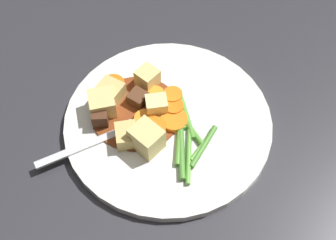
# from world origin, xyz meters

# --- Properties ---
(ground_plane) EXTENTS (3.00, 3.00, 0.00)m
(ground_plane) POSITION_xyz_m (0.00, 0.00, 0.00)
(ground_plane) COLOR #2D2D33
(dinner_plate) EXTENTS (0.27, 0.27, 0.01)m
(dinner_plate) POSITION_xyz_m (0.00, 0.00, 0.01)
(dinner_plate) COLOR white
(dinner_plate) RESTS_ON ground_plane
(stew_sauce) EXTENTS (0.12, 0.12, 0.00)m
(stew_sauce) POSITION_xyz_m (0.04, 0.01, 0.01)
(stew_sauce) COLOR brown
(stew_sauce) RESTS_ON dinner_plate
(carrot_slice_0) EXTENTS (0.04, 0.04, 0.01)m
(carrot_slice_0) POSITION_xyz_m (0.01, -0.03, 0.02)
(carrot_slice_0) COLOR orange
(carrot_slice_0) RESTS_ON dinner_plate
(carrot_slice_1) EXTENTS (0.04, 0.04, 0.01)m
(carrot_slice_1) POSITION_xyz_m (0.01, 0.02, 0.02)
(carrot_slice_1) COLOR orange
(carrot_slice_1) RESTS_ON dinner_plate
(carrot_slice_2) EXTENTS (0.04, 0.04, 0.01)m
(carrot_slice_2) POSITION_xyz_m (-0.00, -0.02, 0.02)
(carrot_slice_2) COLOR orange
(carrot_slice_2) RESTS_ON dinner_plate
(carrot_slice_3) EXTENTS (0.03, 0.03, 0.01)m
(carrot_slice_3) POSITION_xyz_m (0.03, -0.03, 0.02)
(carrot_slice_3) COLOR orange
(carrot_slice_3) RESTS_ON dinner_plate
(carrot_slice_4) EXTENTS (0.04, 0.04, 0.01)m
(carrot_slice_4) POSITION_xyz_m (0.09, -0.02, 0.02)
(carrot_slice_4) COLOR orange
(carrot_slice_4) RESTS_ON dinner_plate
(carrot_slice_5) EXTENTS (0.03, 0.03, 0.01)m
(carrot_slice_5) POSITION_xyz_m (0.03, 0.02, 0.02)
(carrot_slice_5) COLOR orange
(carrot_slice_5) RESTS_ON dinner_plate
(carrot_slice_6) EXTENTS (0.04, 0.04, 0.01)m
(carrot_slice_6) POSITION_xyz_m (-0.01, -0.00, 0.02)
(carrot_slice_6) COLOR orange
(carrot_slice_6) RESTS_ON dinner_plate
(potato_chunk_0) EXTENTS (0.04, 0.04, 0.02)m
(potato_chunk_0) POSITION_xyz_m (0.03, 0.05, 0.02)
(potato_chunk_0) COLOR #DBBC6B
(potato_chunk_0) RESTS_ON dinner_plate
(potato_chunk_1) EXTENTS (0.05, 0.05, 0.03)m
(potato_chunk_1) POSITION_xyz_m (0.08, 0.02, 0.03)
(potato_chunk_1) COLOR #E5CC7A
(potato_chunk_1) RESTS_ON dinner_plate
(potato_chunk_2) EXTENTS (0.04, 0.04, 0.02)m
(potato_chunk_2) POSITION_xyz_m (0.02, -0.01, 0.02)
(potato_chunk_2) COLOR #EAD68C
(potato_chunk_2) RESTS_ON dinner_plate
(potato_chunk_3) EXTENTS (0.03, 0.03, 0.03)m
(potato_chunk_3) POSITION_xyz_m (0.08, 0.00, 0.03)
(potato_chunk_3) COLOR #DBBC6B
(potato_chunk_3) RESTS_ON dinner_plate
(potato_chunk_4) EXTENTS (0.03, 0.03, 0.03)m
(potato_chunk_4) POSITION_xyz_m (0.05, -0.04, 0.03)
(potato_chunk_4) COLOR #E5CC7A
(potato_chunk_4) RESTS_ON dinner_plate
(potato_chunk_5) EXTENTS (0.04, 0.04, 0.03)m
(potato_chunk_5) POSITION_xyz_m (0.01, 0.05, 0.03)
(potato_chunk_5) COLOR #E5CC7A
(potato_chunk_5) RESTS_ON dinner_plate
(meat_chunk_0) EXTENTS (0.03, 0.03, 0.02)m
(meat_chunk_0) POSITION_xyz_m (0.08, 0.04, 0.02)
(meat_chunk_0) COLOR #4C2B19
(meat_chunk_0) RESTS_ON dinner_plate
(meat_chunk_1) EXTENTS (0.03, 0.03, 0.02)m
(meat_chunk_1) POSITION_xyz_m (0.05, -0.01, 0.02)
(meat_chunk_1) COLOR #56331E
(meat_chunk_1) RESTS_ON dinner_plate
(green_bean_0) EXTENTS (0.04, 0.08, 0.01)m
(green_bean_0) POSITION_xyz_m (-0.05, 0.04, 0.02)
(green_bean_0) COLOR #66AD42
(green_bean_0) RESTS_ON dinner_plate
(green_bean_1) EXTENTS (0.01, 0.05, 0.01)m
(green_bean_1) POSITION_xyz_m (-0.06, 0.02, 0.02)
(green_bean_1) COLOR #66AD42
(green_bean_1) RESTS_ON dinner_plate
(green_bean_2) EXTENTS (0.06, 0.05, 0.01)m
(green_bean_2) POSITION_xyz_m (-0.03, 0.00, 0.02)
(green_bean_2) COLOR #599E38
(green_bean_2) RESTS_ON dinner_plate
(green_bean_3) EXTENTS (0.01, 0.07, 0.01)m
(green_bean_3) POSITION_xyz_m (-0.06, 0.02, 0.02)
(green_bean_3) COLOR #4C8E33
(green_bean_3) RESTS_ON dinner_plate
(green_bean_4) EXTENTS (0.05, 0.07, 0.01)m
(green_bean_4) POSITION_xyz_m (-0.02, -0.02, 0.02)
(green_bean_4) COLOR #599E38
(green_bean_4) RESTS_ON dinner_plate
(green_bean_5) EXTENTS (0.04, 0.08, 0.01)m
(green_bean_5) POSITION_xyz_m (-0.04, 0.04, 0.02)
(green_bean_5) COLOR #4C8E33
(green_bean_5) RESTS_ON dinner_plate
(green_bean_6) EXTENTS (0.03, 0.05, 0.01)m
(green_bean_6) POSITION_xyz_m (-0.03, 0.03, 0.02)
(green_bean_6) COLOR #599E38
(green_bean_6) RESTS_ON dinner_plate
(green_bean_7) EXTENTS (0.06, 0.04, 0.01)m
(green_bean_7) POSITION_xyz_m (-0.00, -0.01, 0.02)
(green_bean_7) COLOR #66AD42
(green_bean_7) RESTS_ON dinner_plate
(fork) EXTENTS (0.12, 0.15, 0.00)m
(fork) POSITION_xyz_m (0.06, 0.06, 0.01)
(fork) COLOR silver
(fork) RESTS_ON dinner_plate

